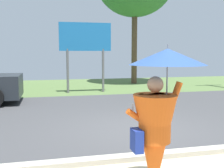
{
  "coord_description": "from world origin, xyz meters",
  "views": [
    {
      "loc": [
        -2.24,
        -6.76,
        2.01
      ],
      "look_at": [
        -0.42,
        1.0,
        1.1
      ],
      "focal_mm": 43.98,
      "sensor_mm": 36.0,
      "label": 1
    }
  ],
  "objects": [
    {
      "name": "ground_plane",
      "position": [
        0.0,
        2.95,
        -0.05
      ],
      "size": [
        40.0,
        22.0,
        0.2
      ],
      "color": "#424244"
    },
    {
      "name": "monk_pedestrian",
      "position": [
        -0.79,
        -3.34,
        1.12
      ],
      "size": [
        1.1,
        1.04,
        2.13
      ],
      "rotation": [
        0.0,
        0.0,
        0.15
      ],
      "color": "#E55B19",
      "rests_on": "ground_plane"
    },
    {
      "name": "roadside_billboard",
      "position": [
        -0.38,
        7.02,
        2.55
      ],
      "size": [
        2.6,
        0.12,
        3.5
      ],
      "color": "slate",
      "rests_on": "ground_plane"
    }
  ]
}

